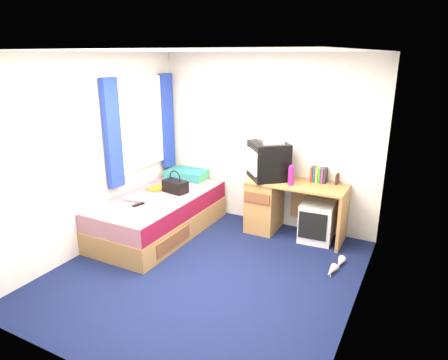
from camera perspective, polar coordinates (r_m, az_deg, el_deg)
The scene contains 20 objects.
ground at distance 4.65m, azimuth -2.60°, elevation -13.08°, with size 3.40×3.40×0.00m, color #0C1438.
room_shell at distance 4.11m, azimuth -2.88°, elevation 4.61°, with size 3.40×3.40×3.40m.
bed at distance 5.56m, azimuth -9.16°, elevation -4.90°, with size 1.01×2.00×0.54m.
pillow at distance 6.15m, azimuth -5.36°, elevation 0.81°, with size 0.61×0.39×0.13m, color #1850A2.
desk at distance 5.54m, azimuth 7.52°, elevation -3.36°, with size 1.30×0.55×0.75m.
storage_cube at distance 5.42m, azimuth 13.13°, elevation -5.82°, with size 0.42×0.42×0.52m, color silver.
crt_tv at distance 5.41m, azimuth 6.34°, elevation 2.77°, with size 0.68×0.68×0.50m.
vcr at distance 5.35m, azimuth 6.49°, elevation 5.76°, with size 0.40×0.29×0.08m, color silver.
book_row at distance 5.41m, azimuth 13.40°, elevation 0.74°, with size 0.20×0.13×0.20m.
picture_frame at distance 5.39m, azimuth 15.84°, elevation 0.16°, with size 0.02×0.12×0.14m, color #331D11.
pink_water_bottle at distance 5.21m, azimuth 9.55°, elevation 0.54°, with size 0.08×0.08×0.24m, color #C61C7B.
aerosol_can at distance 5.34m, azimuth 9.13°, elevation 0.65°, with size 0.05×0.05×0.18m, color silver.
handbag at distance 5.55m, azimuth -6.98°, elevation -0.84°, with size 0.37×0.24×0.31m.
towel at distance 5.13m, azimuth -8.96°, elevation -3.02°, with size 0.27×0.23×0.09m, color white.
magazine at distance 5.76m, azimuth -9.46°, elevation -1.16°, with size 0.21×0.28×0.01m, color yellow.
water_bottle at distance 5.32m, azimuth -12.86°, elevation -2.64°, with size 0.07×0.07×0.20m, color white.
colour_swatch_fan at distance 5.00m, azimuth -13.84°, elevation -4.40°, with size 0.22×0.06×0.01m, color yellow.
remote_control at distance 5.18m, azimuth -12.15°, elevation -3.44°, with size 0.05×0.16×0.02m, color black.
window_assembly at distance 5.72m, azimuth -11.75°, elevation 7.60°, with size 0.11×1.42×1.40m.
white_heels at distance 4.86m, azimuth 15.66°, elevation -11.85°, with size 0.15×0.46×0.09m.
Camera 1 is at (2.05, -3.44, 2.37)m, focal length 32.00 mm.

